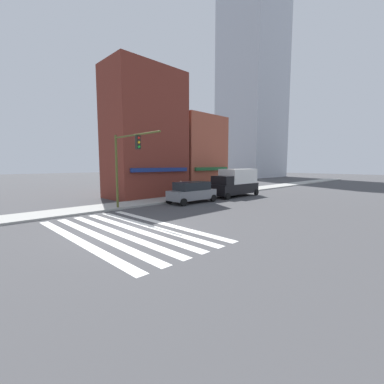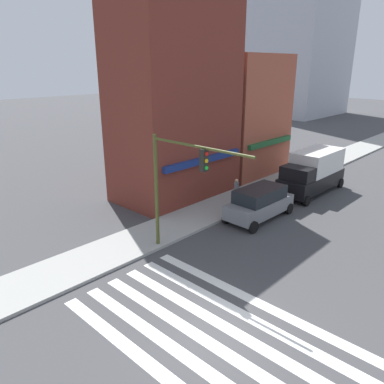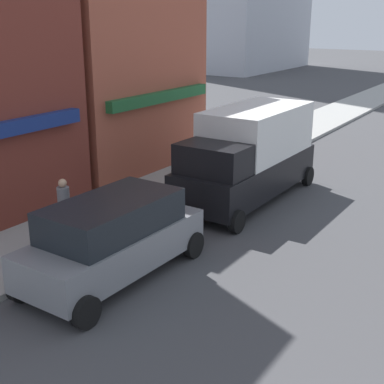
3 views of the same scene
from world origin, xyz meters
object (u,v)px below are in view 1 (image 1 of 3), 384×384
at_px(pedestrian_grey_coat, 181,189).
at_px(box_truck_black, 235,182).
at_px(traffic_signal, 126,158).
at_px(suv_grey, 192,192).

bearing_deg(pedestrian_grey_coat, box_truck_black, -174.73).
height_order(traffic_signal, pedestrian_grey_coat, traffic_signal).
bearing_deg(box_truck_black, suv_grey, -179.66).
relative_size(suv_grey, box_truck_black, 0.76).
distance_m(traffic_signal, suv_grey, 7.29).
bearing_deg(traffic_signal, pedestrian_grey_coat, 14.73).
xyz_separation_m(suv_grey, pedestrian_grey_coat, (0.58, 2.18, 0.04)).
distance_m(box_truck_black, pedestrian_grey_coat, 6.56).
bearing_deg(suv_grey, pedestrian_grey_coat, 76.30).
relative_size(traffic_signal, pedestrian_grey_coat, 3.27).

